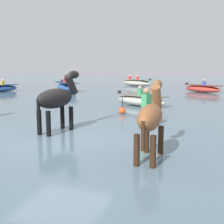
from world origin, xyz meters
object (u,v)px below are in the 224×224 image
boat_far_inshore (202,89)px  boat_near_port (3,88)px  boat_distant_east (140,100)px  person_spectator_far (146,111)px  horse_trailing_chestnut (151,119)px  boat_mid_outer (136,83)px  boat_mid_channel (66,87)px  channel_buoy (122,110)px  horse_lead_black (57,100)px

boat_far_inshore → boat_near_port: 16.16m
boat_distant_east → person_spectator_far: person_spectator_far is taller
horse_trailing_chestnut → boat_far_inshore: horse_trailing_chestnut is taller
horse_trailing_chestnut → boat_near_port: horse_trailing_chestnut is taller
boat_far_inshore → boat_distant_east: size_ratio=0.99×
boat_mid_outer → person_spectator_far: 21.10m
boat_near_port → horse_trailing_chestnut: bearing=-43.2°
boat_far_inshore → boat_mid_channel: 10.93m
boat_far_inshore → boat_mid_channel: bearing=-166.6°
horse_trailing_chestnut → channel_buoy: (-2.13, 5.61, -0.74)m
horse_lead_black → boat_far_inshore: 16.44m
boat_mid_channel → boat_distant_east: (7.48, -6.74, -0.09)m
boat_mid_channel → boat_distant_east: bearing=-42.0°
horse_trailing_chestnut → boat_mid_outer: horse_trailing_chestnut is taller
boat_far_inshore → boat_mid_channel: boat_mid_channel is taller
horse_lead_black → boat_near_port: horse_lead_black is taller
horse_lead_black → boat_far_inshore: size_ratio=0.69×
boat_mid_outer → horse_trailing_chestnut: bearing=-77.1°
horse_lead_black → boat_far_inshore: horse_lead_black is taller
horse_lead_black → boat_mid_outer: bearing=95.7°
boat_mid_channel → person_spectator_far: person_spectator_far is taller
person_spectator_far → horse_trailing_chestnut: bearing=-78.1°
horse_lead_black → boat_mid_channel: 14.67m
boat_near_port → boat_mid_outer: bearing=47.8°
boat_near_port → channel_buoy: boat_near_port is taller
boat_mid_channel → person_spectator_far: size_ratio=2.15×
horse_lead_black → person_spectator_far: bearing=23.6°
boat_distant_east → person_spectator_far: size_ratio=1.95×
channel_buoy → boat_mid_outer: bearing=100.2°
boat_far_inshore → boat_mid_outer: boat_mid_outer is taller
boat_near_port → person_spectator_far: 17.38m
boat_near_port → channel_buoy: size_ratio=4.05×
boat_mid_channel → person_spectator_far: 14.99m
horse_lead_black → channel_buoy: horse_lead_black is taller
horse_lead_black → channel_buoy: size_ratio=3.23×
person_spectator_far → channel_buoy: bearing=119.5°
boat_far_inshore → boat_distant_east: 9.79m
boat_mid_outer → boat_near_port: size_ratio=1.48×
boat_mid_outer → person_spectator_far: (4.74, -20.56, 0.24)m
boat_mid_outer → boat_distant_east: bearing=-77.2°
boat_near_port → boat_distant_east: bearing=-22.6°
boat_far_inshore → boat_distant_east: same height
horse_trailing_chestnut → boat_mid_outer: 24.09m
boat_mid_outer → boat_near_port: 13.44m
person_spectator_far → channel_buoy: person_spectator_far is taller
boat_far_inshore → person_spectator_far: size_ratio=1.92×
horse_trailing_chestnut → boat_mid_channel: bearing=121.9°
boat_far_inshore → horse_lead_black: bearing=-105.7°
horse_trailing_chestnut → boat_near_port: 19.75m
horse_lead_black → boat_near_port: bearing=133.6°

